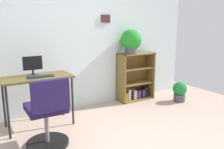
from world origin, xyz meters
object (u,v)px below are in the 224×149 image
at_px(monitor, 33,66).
at_px(potted_plant_on_shelf, 131,41).
at_px(potted_plant_floor, 180,91).
at_px(desk, 37,81).
at_px(office_chair, 48,118).
at_px(bookshelf_low, 134,79).
at_px(keyboard, 41,76).

bearing_deg(monitor, potted_plant_on_shelf, 5.44).
bearing_deg(potted_plant_on_shelf, potted_plant_floor, -33.05).
height_order(desk, monitor, monitor).
distance_m(desk, potted_plant_floor, 2.68).
bearing_deg(monitor, potted_plant_floor, -7.48).
distance_m(office_chair, bookshelf_low, 2.25).
bearing_deg(office_chair, monitor, 87.54).
height_order(desk, bookshelf_low, bookshelf_low).
distance_m(keyboard, potted_plant_floor, 2.66).
relative_size(desk, monitor, 3.39).
bearing_deg(monitor, bookshelf_low, 6.62).
distance_m(keyboard, office_chair, 0.73).
height_order(office_chair, bookshelf_low, bookshelf_low).
relative_size(monitor, office_chair, 0.32).
relative_size(office_chair, potted_plant_floor, 2.27).
xyz_separation_m(monitor, office_chair, (-0.03, -0.75, -0.51)).
height_order(bookshelf_low, potted_plant_on_shelf, potted_plant_on_shelf).
distance_m(monitor, keyboard, 0.20).
distance_m(desk, monitor, 0.22).
xyz_separation_m(keyboard, bookshelf_low, (1.92, 0.36, -0.36)).
bearing_deg(keyboard, potted_plant_floor, -4.75).
bearing_deg(potted_plant_floor, potted_plant_on_shelf, 146.95).
distance_m(monitor, potted_plant_on_shelf, 1.88).
xyz_separation_m(desk, potted_plant_on_shelf, (1.82, 0.23, 0.50)).
bearing_deg(bookshelf_low, potted_plant_on_shelf, -158.39).
distance_m(desk, potted_plant_on_shelf, 1.90).
relative_size(keyboard, potted_plant_floor, 0.90).
relative_size(desk, bookshelf_low, 1.03).
bearing_deg(keyboard, monitor, 118.10).
distance_m(monitor, office_chair, 0.90).
bearing_deg(desk, bookshelf_low, 8.22).
bearing_deg(potted_plant_on_shelf, bookshelf_low, 21.61).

